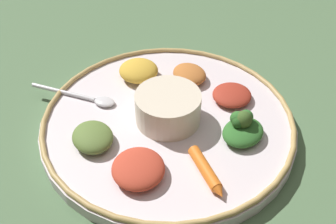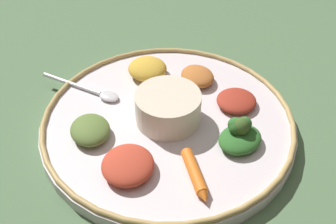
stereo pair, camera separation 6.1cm
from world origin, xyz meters
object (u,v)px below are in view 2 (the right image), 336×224
Objects in this scene: spoon at (92,91)px; greens_pile at (240,135)px; center_bowl at (168,107)px; carrot_near_spoon at (195,175)px.

greens_pile reaches higher than spoon.
spoon is at bearing -89.62° from greens_pile.
center_bowl reaches higher than greens_pile.
greens_pile is 1.11× the size of carrot_near_spoon.
carrot_near_spoon is (0.09, 0.09, -0.02)m from center_bowl.
spoon is at bearing -90.20° from center_bowl.
center_bowl is at bearing 89.80° from spoon.
carrot_near_spoon is (0.09, -0.03, -0.01)m from greens_pile.
greens_pile reaches higher than carrot_near_spoon.
center_bowl is 0.12m from carrot_near_spoon.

